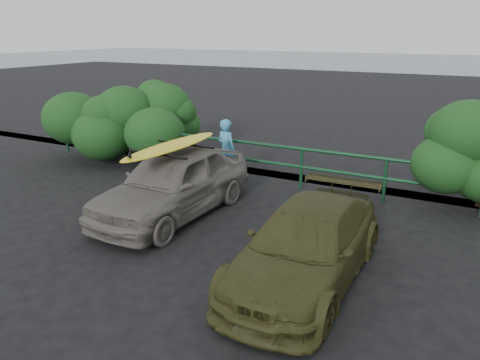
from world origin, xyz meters
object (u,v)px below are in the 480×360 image
at_px(olive_vehicle, 307,245).
at_px(sedan, 173,183).
at_px(man, 227,151).
at_px(surfboard, 172,146).
at_px(guardrail, 264,163).

bearing_deg(olive_vehicle, sedan, 159.21).
bearing_deg(man, surfboard, 111.82).
distance_m(guardrail, surfboard, 3.11).
bearing_deg(guardrail, olive_vehicle, -57.22).
height_order(guardrail, olive_vehicle, olive_vehicle).
distance_m(sedan, man, 2.55).
bearing_deg(olive_vehicle, surfboard, 159.21).
bearing_deg(man, sedan, 111.82).
distance_m(olive_vehicle, man, 5.22).
height_order(olive_vehicle, man, man).
bearing_deg(surfboard, guardrail, 76.85).
relative_size(olive_vehicle, man, 2.48).
distance_m(man, surfboard, 2.64).
distance_m(olive_vehicle, surfboard, 3.74).
distance_m(guardrail, sedan, 2.96).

